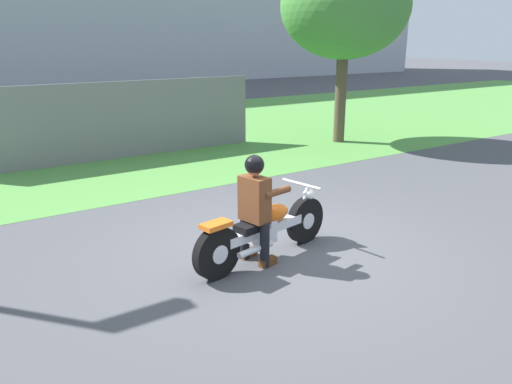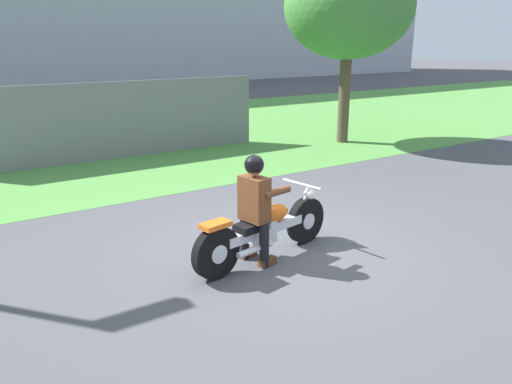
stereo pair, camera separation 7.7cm
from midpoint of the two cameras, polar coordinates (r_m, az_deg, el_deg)
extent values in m
plane|color=#4C4C51|center=(6.74, 2.30, -6.65)|extent=(120.00, 120.00, 0.00)
cube|color=#549342|center=(14.79, -18.90, 5.65)|extent=(60.00, 12.00, 0.01)
cylinder|color=black|center=(6.91, 5.35, -3.23)|extent=(0.66, 0.24, 0.64)
cylinder|color=silver|center=(6.91, 5.35, -3.23)|extent=(0.25, 0.18, 0.23)
cylinder|color=black|center=(5.87, -4.90, -7.01)|extent=(0.66, 0.24, 0.64)
cylinder|color=silver|center=(5.87, -4.90, -7.01)|extent=(0.25, 0.18, 0.23)
cube|color=silver|center=(6.33, 0.66, -4.32)|extent=(1.28, 0.37, 0.12)
cube|color=silver|center=(6.31, 0.33, -4.61)|extent=(0.36, 0.29, 0.28)
ellipsoid|color=orange|center=(6.39, 1.81, -2.40)|extent=(0.48, 0.32, 0.22)
cube|color=black|center=(6.16, -0.80, -3.98)|extent=(0.48, 0.32, 0.10)
cube|color=orange|center=(5.74, -4.99, -3.81)|extent=(0.39, 0.26, 0.06)
cylinder|color=silver|center=(6.79, 5.13, -1.36)|extent=(0.26, 0.10, 0.53)
cylinder|color=silver|center=(6.67, 4.92, 0.91)|extent=(0.16, 0.66, 0.04)
sphere|color=white|center=(6.84, 5.76, -0.28)|extent=(0.16, 0.16, 0.16)
cylinder|color=silver|center=(6.10, -0.43, -6.61)|extent=(0.56, 0.18, 0.08)
cylinder|color=black|center=(6.38, -1.64, -5.28)|extent=(0.12, 0.12, 0.57)
cube|color=#593319|center=(6.51, -1.23, -7.06)|extent=(0.25, 0.14, 0.10)
cylinder|color=black|center=(6.14, 0.65, -6.20)|extent=(0.12, 0.12, 0.57)
cube|color=#593319|center=(6.28, 1.03, -8.02)|extent=(0.25, 0.14, 0.10)
cube|color=brown|center=(6.06, -0.53, -0.80)|extent=(0.29, 0.41, 0.56)
cylinder|color=brown|center=(6.30, -0.16, 0.67)|extent=(0.43, 0.17, 0.09)
cylinder|color=brown|center=(6.07, 2.07, 0.01)|extent=(0.43, 0.17, 0.09)
sphere|color=#996B4C|center=(5.95, -0.55, 2.87)|extent=(0.20, 0.20, 0.20)
sphere|color=black|center=(5.95, -0.55, 3.15)|extent=(0.24, 0.24, 0.24)
cylinder|color=brown|center=(13.86, 9.53, 10.56)|extent=(0.30, 0.30, 2.37)
ellipsoid|color=#428438|center=(13.80, 10.04, 20.32)|extent=(3.35, 3.35, 2.68)
cube|color=slate|center=(12.18, -15.65, 7.93)|extent=(7.00, 0.06, 1.80)
camera|label=1|loc=(0.04, -90.35, -0.11)|focal=34.77mm
camera|label=2|loc=(0.04, 89.65, 0.11)|focal=34.77mm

